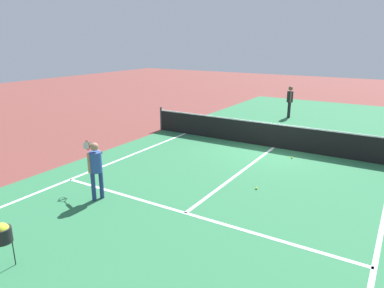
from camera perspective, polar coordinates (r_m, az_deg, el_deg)
ground_plane at (r=14.12m, az=13.07°, el=-0.55°), size 60.00×60.00×0.00m
court_surface_inbounds at (r=14.12m, az=13.07°, el=-0.55°), size 10.62×24.40×0.00m
line_sideline_left at (r=11.52m, az=-17.33°, el=-4.75°), size 0.10×11.89×0.01m
line_sideline_right at (r=8.01m, az=27.66°, el=-15.71°), size 0.10×11.89×0.01m
line_service_near at (r=8.69m, az=-1.07°, el=-11.09°), size 8.22×0.10×0.01m
line_center_service at (r=11.28m, az=7.76°, el=-4.59°), size 0.10×6.40×0.01m
net at (r=13.99m, az=13.20°, el=1.38°), size 10.95×0.09×1.07m
player_near at (r=9.40m, az=-15.35°, el=-3.22°), size 1.06×0.77×1.54m
player_far at (r=19.69m, az=15.54°, el=7.12°), size 0.32×0.38×1.69m
ball_hopper at (r=7.39m, az=-28.37°, el=-12.59°), size 0.34×0.34×0.87m
tennis_ball_near_net at (r=12.95m, az=15.84°, el=-2.15°), size 0.07×0.07×0.07m
tennis_ball_mid_court at (r=10.12m, az=10.35°, el=-7.05°), size 0.07×0.07×0.07m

